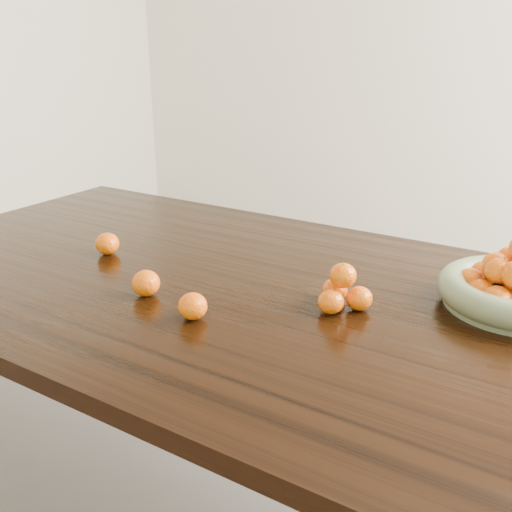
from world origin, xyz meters
The scene contains 6 objects.
wall_back centered at (0.00, 2.50, 1.35)m, with size 5.00×0.04×2.70m, color silver.
dining_table centered at (0.00, 0.00, 0.66)m, with size 2.00×1.00×0.75m.
orange_pyramid centered at (0.21, 0.00, 0.79)m, with size 0.11×0.11×0.10m.
loose_orange_0 centered at (-0.43, -0.03, 0.78)m, with size 0.06×0.06×0.06m, color #DB5F06.
loose_orange_1 centered at (-0.18, -0.17, 0.78)m, with size 0.06×0.06×0.06m, color #DB5F06.
loose_orange_2 centered at (-0.02, -0.21, 0.78)m, with size 0.06×0.06×0.05m, color #DB5F06.
Camera 1 is at (0.62, -1.00, 1.27)m, focal length 40.00 mm.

